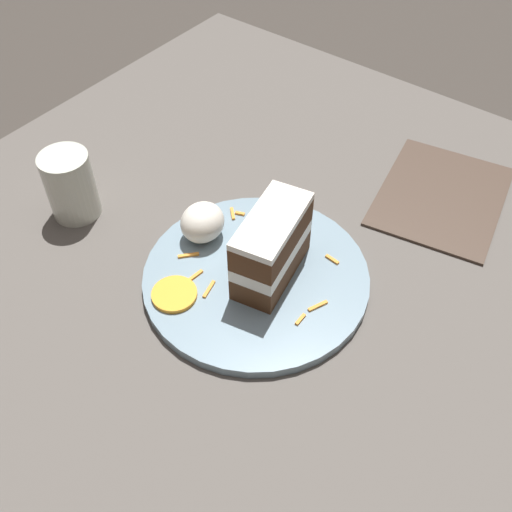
{
  "coord_description": "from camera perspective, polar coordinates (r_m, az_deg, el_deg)",
  "views": [
    {
      "loc": [
        0.42,
        0.34,
        0.59
      ],
      "look_at": [
        0.05,
        0.06,
        0.08
      ],
      "focal_mm": 42.0,
      "sensor_mm": 36.0,
      "label": 1
    }
  ],
  "objects": [
    {
      "name": "cream_dollop",
      "position": [
        0.75,
        -5.13,
        3.22
      ],
      "size": [
        0.06,
        0.05,
        0.05
      ],
      "primitive_type": "ellipsoid",
      "color": "white",
      "rests_on": "plate"
    },
    {
      "name": "drinking_glass",
      "position": [
        0.82,
        -17.16,
        6.11
      ],
      "size": [
        0.06,
        0.06,
        0.09
      ],
      "color": "beige",
      "rests_on": "dining_table"
    },
    {
      "name": "ground_plane",
      "position": [
        0.81,
        -0.89,
        0.15
      ],
      "size": [
        6.0,
        6.0,
        0.0
      ],
      "primitive_type": "plane",
      "color": "#38332D",
      "rests_on": "ground"
    },
    {
      "name": "carrot_shreds_scatter",
      "position": [
        0.73,
        -0.8,
        -1.05
      ],
      "size": [
        0.14,
        0.19,
        0.0
      ],
      "color": "orange",
      "rests_on": "plate"
    },
    {
      "name": "orange_garnish",
      "position": [
        0.7,
        -7.64,
        -3.72
      ],
      "size": [
        0.05,
        0.05,
        0.01
      ],
      "primitive_type": "cylinder",
      "color": "orange",
      "rests_on": "plate"
    },
    {
      "name": "menu_card",
      "position": [
        0.87,
        17.24,
        5.47
      ],
      "size": [
        0.23,
        0.2,
        0.0
      ],
      "primitive_type": "cube",
      "rotation": [
        0.0,
        0.0,
        1.75
      ],
      "color": "#423328",
      "rests_on": "dining_table"
    },
    {
      "name": "cake_slice",
      "position": [
        0.69,
        1.49,
        0.93
      ],
      "size": [
        0.12,
        0.07,
        0.09
      ],
      "rotation": [
        0.0,
        0.0,
        1.77
      ],
      "color": "#4C2D19",
      "rests_on": "plate"
    },
    {
      "name": "dining_table",
      "position": [
        0.79,
        -0.91,
        0.99
      ],
      "size": [
        0.92,
        0.86,
        0.03
      ],
      "primitive_type": "cube",
      "color": "#56514C",
      "rests_on": "ground"
    },
    {
      "name": "plate",
      "position": [
        0.73,
        0.0,
        -2.04
      ],
      "size": [
        0.27,
        0.27,
        0.01
      ],
      "primitive_type": "cylinder",
      "color": "gray",
      "rests_on": "dining_table"
    }
  ]
}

